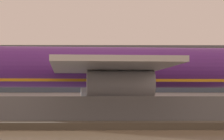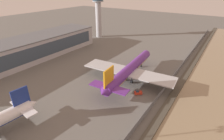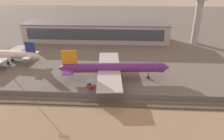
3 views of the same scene
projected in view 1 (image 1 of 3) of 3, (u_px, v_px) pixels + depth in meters
ground_plane at (28, 118)px, 57.59m from camera, size 500.00×500.00×0.00m
cargo_jet_purple at (113, 69)px, 59.56m from camera, size 51.24×44.43×14.09m
baggage_tug at (18, 112)px, 49.83m from camera, size 3.27×3.49×1.80m
terminal_building at (44, 78)px, 122.76m from camera, size 102.47×22.27×13.22m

